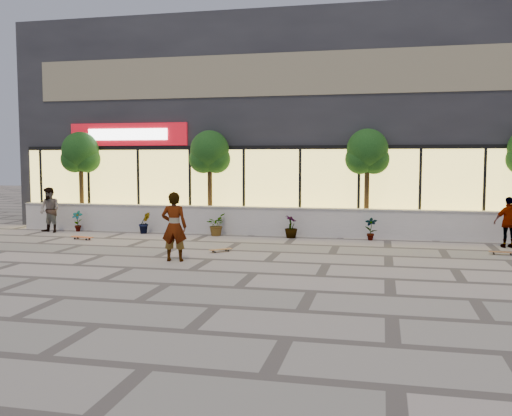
% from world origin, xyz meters
% --- Properties ---
extents(ground, '(80.00, 80.00, 0.00)m').
position_xyz_m(ground, '(0.00, 0.00, 0.00)').
color(ground, '#A4998E').
rests_on(ground, ground).
extents(planter_wall, '(22.00, 0.42, 1.04)m').
position_xyz_m(planter_wall, '(0.00, 7.00, 0.52)').
color(planter_wall, silver).
rests_on(planter_wall, ground).
extents(retail_building, '(24.00, 9.17, 8.50)m').
position_xyz_m(retail_building, '(-0.00, 12.49, 4.25)').
color(retail_building, '#232328').
rests_on(retail_building, ground).
extents(shrub_a, '(0.43, 0.29, 0.81)m').
position_xyz_m(shrub_a, '(-8.50, 6.45, 0.41)').
color(shrub_a, '#113410').
rests_on(shrub_a, ground).
extents(shrub_b, '(0.57, 0.57, 0.81)m').
position_xyz_m(shrub_b, '(-5.70, 6.45, 0.41)').
color(shrub_b, '#113410').
rests_on(shrub_b, ground).
extents(shrub_c, '(0.68, 0.77, 0.81)m').
position_xyz_m(shrub_c, '(-2.90, 6.45, 0.41)').
color(shrub_c, '#113410').
rests_on(shrub_c, ground).
extents(shrub_d, '(0.64, 0.64, 0.81)m').
position_xyz_m(shrub_d, '(-0.10, 6.45, 0.41)').
color(shrub_d, '#113410').
rests_on(shrub_d, ground).
extents(shrub_e, '(0.46, 0.35, 0.81)m').
position_xyz_m(shrub_e, '(2.70, 6.45, 0.41)').
color(shrub_e, '#113410').
rests_on(shrub_e, ground).
extents(tree_west, '(1.60, 1.50, 3.92)m').
position_xyz_m(tree_west, '(-9.00, 7.70, 2.99)').
color(tree_west, '#442D18').
rests_on(tree_west, ground).
extents(tree_midwest, '(1.60, 1.50, 3.92)m').
position_xyz_m(tree_midwest, '(-3.50, 7.70, 2.99)').
color(tree_midwest, '#442D18').
rests_on(tree_midwest, ground).
extents(tree_mideast, '(1.60, 1.50, 3.92)m').
position_xyz_m(tree_mideast, '(2.50, 7.70, 2.99)').
color(tree_mideast, '#442D18').
rests_on(tree_mideast, ground).
extents(skater_center, '(0.75, 0.54, 1.92)m').
position_xyz_m(skater_center, '(-2.51, 1.15, 0.96)').
color(skater_center, white).
rests_on(skater_center, ground).
extents(skater_left, '(0.97, 0.84, 1.73)m').
position_xyz_m(skater_left, '(-9.36, 5.94, 0.87)').
color(skater_left, '#957E60').
rests_on(skater_left, ground).
extents(skater_right_near, '(1.01, 0.55, 1.62)m').
position_xyz_m(skater_right_near, '(7.00, 5.69, 0.81)').
color(skater_right_near, white).
rests_on(skater_right_near, ground).
extents(skateboard_center, '(0.65, 0.65, 0.09)m').
position_xyz_m(skateboard_center, '(-1.70, 2.92, 0.07)').
color(skateboard_center, '#9F6934').
rests_on(skateboard_center, ground).
extents(skateboard_left, '(0.88, 0.41, 0.10)m').
position_xyz_m(skateboard_left, '(-7.17, 4.43, 0.09)').
color(skateboard_left, '#C55325').
rests_on(skateboard_left, ground).
extents(skateboard_right_near, '(0.77, 0.27, 0.09)m').
position_xyz_m(skateboard_right_near, '(6.54, 4.22, 0.08)').
color(skateboard_right_near, brown).
rests_on(skateboard_right_near, ground).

